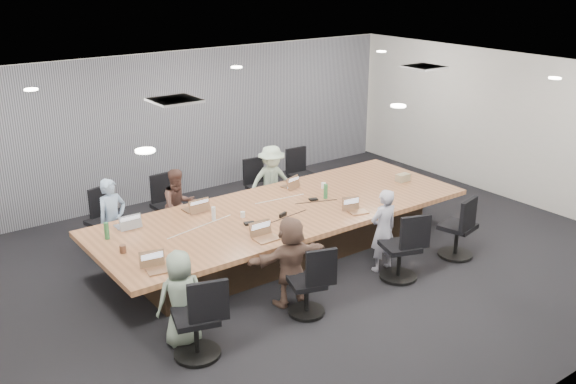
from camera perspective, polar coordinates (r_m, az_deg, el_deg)
floor at (r=9.90m, az=1.37°, el=-6.36°), size 10.00×8.00×0.00m
ceiling at (r=9.02m, az=1.52°, el=9.80°), size 10.00×8.00×0.00m
wall_back at (r=12.65m, az=-9.72°, el=5.98°), size 10.00×0.00×2.80m
wall_front at (r=6.90m, az=22.31°, el=-7.32°), size 10.00×0.00×2.80m
wall_right at (r=12.93m, az=19.39°, el=5.43°), size 0.00×8.00×2.80m
curtain at (r=12.58m, az=-9.56°, el=5.91°), size 9.80×0.04×2.80m
conference_table at (r=10.10m, az=-0.34°, el=-3.31°), size 6.00×2.20×0.74m
chair_0 at (r=10.53m, az=-15.90°, el=-3.00°), size 0.69×0.69×0.84m
chair_1 at (r=10.92m, az=-10.45°, el=-1.67°), size 0.61×0.61×0.86m
chair_2 at (r=11.78m, az=-2.42°, el=0.01°), size 0.55×0.55×0.76m
chair_3 at (r=12.31m, az=1.35°, el=1.05°), size 0.58×0.58×0.81m
chair_4 at (r=7.63m, az=-8.20°, el=-11.48°), size 0.73×0.73×0.87m
chair_5 at (r=8.41m, az=1.67°, el=-8.50°), size 0.65×0.65×0.76m
chair_6 at (r=9.42m, az=9.89°, el=-5.24°), size 0.72×0.72×0.85m
chair_7 at (r=10.30m, az=14.80°, el=-3.41°), size 0.69×0.69×0.84m
person_0 at (r=10.14m, az=-15.31°, el=-2.41°), size 0.53×0.40×1.31m
laptop_0 at (r=9.63m, az=-14.15°, el=-2.91°), size 0.33×0.23×0.02m
person_1 at (r=10.55m, az=-9.67°, el=-1.24°), size 0.61×0.48×1.25m
laptop_1 at (r=10.05m, az=-8.29°, el=-1.51°), size 0.35×0.25×0.02m
person_2 at (r=11.41m, az=-1.46°, el=0.89°), size 0.95×0.68×1.33m
laptop_2 at (r=10.96m, az=0.17°, el=0.54°), size 0.33×0.26×0.02m
person_4 at (r=7.82m, az=-9.50°, el=-9.30°), size 0.64×0.46×1.21m
laptop_4 at (r=8.19m, az=-11.32°, el=-6.83°), size 0.35×0.27×0.02m
person_5 at (r=8.55m, az=0.24°, el=-6.16°), size 1.20×0.52×1.25m
laptop_5 at (r=8.90m, az=-1.87°, el=-4.18°), size 0.35×0.24×0.02m
person_6 at (r=9.56m, az=8.47°, el=-3.39°), size 0.48×0.33×1.27m
laptop_6 at (r=9.88m, az=6.28°, el=-1.79°), size 0.32×0.26×0.02m
bottle_green_left at (r=9.22m, az=-15.82°, el=-3.34°), size 0.09×0.09×0.24m
bottle_green_right at (r=10.40m, az=3.36°, el=0.06°), size 0.08×0.08×0.24m
bottle_clear at (r=9.58m, az=-6.63°, el=-1.91°), size 0.08×0.08×0.21m
cup_white_far at (r=9.66m, az=-4.04°, el=-2.01°), size 0.09×0.09×0.09m
cup_white_near at (r=10.87m, az=3.18°, el=0.57°), size 0.09×0.09×0.10m
mug_brown at (r=8.77m, az=-14.47°, el=-4.92°), size 0.11×0.11×0.11m
mic_left at (r=9.41m, az=-3.44°, el=-2.80°), size 0.18×0.14×0.03m
mic_right at (r=10.34m, az=2.27°, el=-0.65°), size 0.16×0.13×0.03m
stapler at (r=9.67m, az=-0.45°, el=-2.04°), size 0.16×0.09×0.06m
canvas_bag at (r=11.39m, az=10.18°, el=1.27°), size 0.24×0.15×0.13m
snack_packet at (r=11.61m, az=10.40°, el=1.37°), size 0.18×0.14×0.04m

